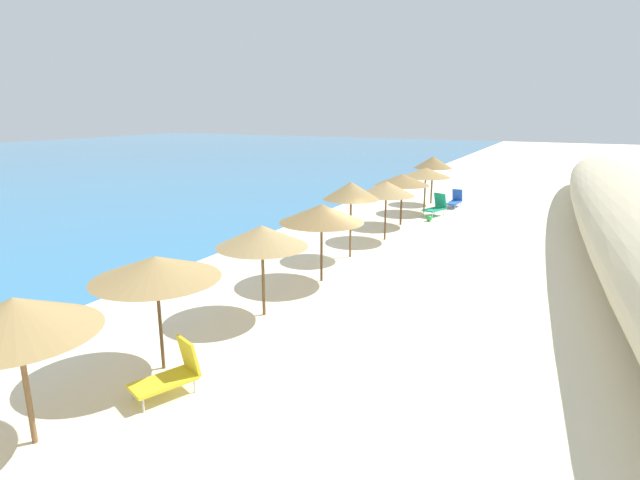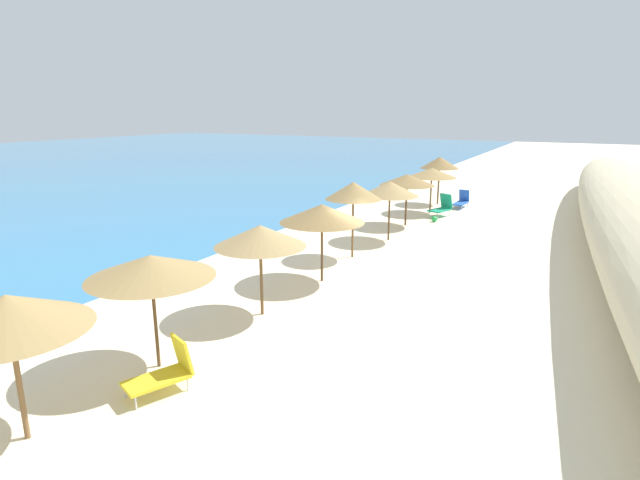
{
  "view_description": "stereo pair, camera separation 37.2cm",
  "coord_description": "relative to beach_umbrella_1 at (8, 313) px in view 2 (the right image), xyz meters",
  "views": [
    {
      "loc": [
        -15.17,
        -5.45,
        5.4
      ],
      "look_at": [
        -1.57,
        1.38,
        1.51
      ],
      "focal_mm": 28.71,
      "sensor_mm": 36.0,
      "label": 1
    },
    {
      "loc": [
        -14.99,
        -5.78,
        5.4
      ],
      "look_at": [
        -1.57,
        1.38,
        1.51
      ],
      "focal_mm": 28.71,
      "sensor_mm": 36.0,
      "label": 2
    }
  ],
  "objects": [
    {
      "name": "beach_umbrella_8",
      "position": [
        22.31,
        -0.43,
        -0.13
      ],
      "size": [
        2.6,
        2.6,
        2.4
      ],
      "color": "brown",
      "rests_on": "ground_plane"
    },
    {
      "name": "lounge_chair_0",
      "position": [
        2.22,
        -1.0,
        -1.84
      ],
      "size": [
        1.41,
        1.06,
        1.05
      ],
      "rotation": [
        0.0,
        0.0,
        1.18
      ],
      "color": "yellow",
      "rests_on": "ground_plane"
    },
    {
      "name": "lounge_chair_2",
      "position": [
        21.65,
        -1.24,
        -1.78
      ],
      "size": [
        1.49,
        1.05,
        1.16
      ],
      "rotation": [
        0.0,
        0.0,
        1.25
      ],
      "color": "#199972",
      "rests_on": "ground_plane"
    },
    {
      "name": "beach_umbrella_6",
      "position": [
        15.66,
        -0.57,
        -0.07
      ],
      "size": [
        2.4,
        2.4,
        2.51
      ],
      "color": "brown",
      "rests_on": "ground_plane"
    },
    {
      "name": "beach_umbrella_5",
      "position": [
        12.57,
        -0.3,
        0.24
      ],
      "size": [
        2.06,
        2.06,
        2.85
      ],
      "color": "brown",
      "rests_on": "ground_plane"
    },
    {
      "name": "beach_umbrella_9",
      "position": [
        25.17,
        -0.06,
        0.13
      ],
      "size": [
        2.22,
        2.22,
        2.75
      ],
      "color": "brown",
      "rests_on": "ground_plane"
    },
    {
      "name": "ground_plane",
      "position": [
        10.65,
        -2.16,
        -2.28
      ],
      "size": [
        160.0,
        160.0,
        0.0
      ],
      "primitive_type": "plane",
      "color": "beige"
    },
    {
      "name": "lounge_chair_1",
      "position": [
        24.63,
        -1.58,
        -1.9
      ],
      "size": [
        1.52,
        0.64,
        0.97
      ],
      "rotation": [
        0.0,
        0.0,
        1.52
      ],
      "color": "blue",
      "rests_on": "ground_plane"
    },
    {
      "name": "beach_umbrella_3",
      "position": [
        6.37,
        -0.45,
        -0.08
      ],
      "size": [
        2.43,
        2.43,
        2.48
      ],
      "color": "brown",
      "rests_on": "ground_plane"
    },
    {
      "name": "beach_umbrella_7",
      "position": [
        18.77,
        -0.27,
        -0.09
      ],
      "size": [
        2.59,
        2.59,
        2.45
      ],
      "color": "brown",
      "rests_on": "ground_plane"
    },
    {
      "name": "beach_ball",
      "position": [
        20.15,
        -1.3,
        -2.13
      ],
      "size": [
        0.29,
        0.29,
        0.29
      ],
      "primitive_type": "sphere",
      "color": "green",
      "rests_on": "ground_plane"
    },
    {
      "name": "beach_umbrella_4",
      "position": [
        9.6,
        -0.57,
        -0.05
      ],
      "size": [
        2.69,
        2.69,
        2.52
      ],
      "color": "brown",
      "rests_on": "ground_plane"
    },
    {
      "name": "beach_umbrella_2",
      "position": [
        2.9,
        -0.12,
        -0.01
      ],
      "size": [
        2.65,
        2.65,
        2.51
      ],
      "color": "brown",
      "rests_on": "ground_plane"
    },
    {
      "name": "beach_umbrella_1",
      "position": [
        0.0,
        0.0,
        0.0
      ],
      "size": [
        2.56,
        2.56,
        2.58
      ],
      "color": "brown",
      "rests_on": "ground_plane"
    }
  ]
}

